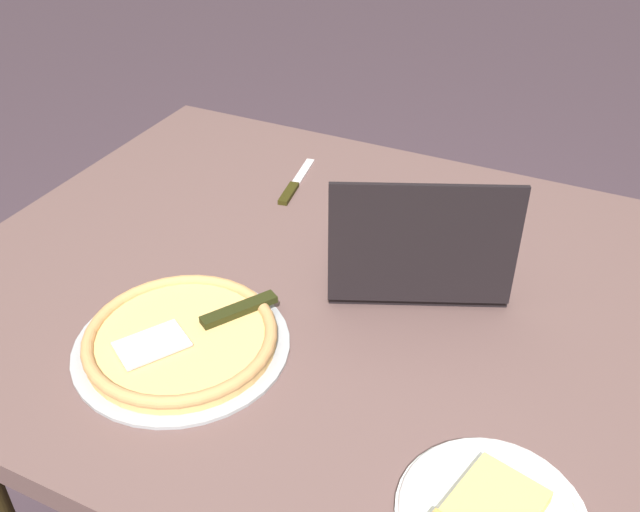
# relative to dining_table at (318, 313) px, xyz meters

# --- Properties ---
(dining_table) EXTENTS (1.31, 1.09, 0.75)m
(dining_table) POSITION_rel_dining_table_xyz_m (0.00, 0.00, 0.00)
(dining_table) COLOR brown
(dining_table) RESTS_ON ground_plane
(laptop) EXTENTS (0.37, 0.35, 0.24)m
(laptop) POSITION_rel_dining_table_xyz_m (0.15, 0.08, 0.12)
(laptop) COLOR black
(laptop) RESTS_ON dining_table
(pizza_tray) EXTENTS (0.34, 0.34, 0.04)m
(pizza_tray) POSITION_rel_dining_table_xyz_m (-0.12, -0.25, 0.09)
(pizza_tray) COLOR #9B9DA2
(pizza_tray) RESTS_ON dining_table
(table_knife) EXTENTS (0.05, 0.21, 0.01)m
(table_knife) POSITION_rel_dining_table_xyz_m (-0.19, 0.28, 0.08)
(table_knife) COLOR beige
(table_knife) RESTS_ON dining_table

